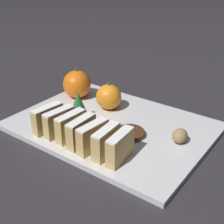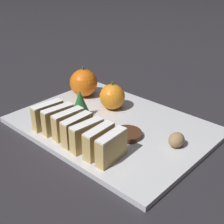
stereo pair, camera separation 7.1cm
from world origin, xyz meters
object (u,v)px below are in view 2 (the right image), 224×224
Objects in this scene: orange_far at (112,97)px; walnut at (176,140)px; chocolate_cookie at (127,134)px; orange_near at (84,83)px.

orange_far is 1.93× the size of walnut.
walnut is 0.11m from chocolate_cookie.
chocolate_cookie is (-0.09, -0.23, -0.03)m from orange_near.
orange_far reaches higher than walnut.
orange_far is 0.22m from walnut.
orange_far reaches higher than chocolate_cookie.
walnut is 0.58× the size of chocolate_cookie.
walnut is at bearing -68.50° from chocolate_cookie.
orange_near reaches higher than orange_far.
orange_far is at bearing -92.96° from orange_near.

